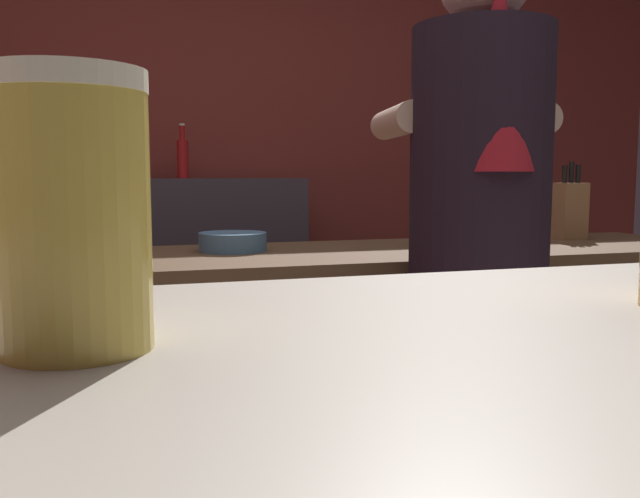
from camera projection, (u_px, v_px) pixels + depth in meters
wall_back at (218, 137)px, 3.45m from camera, size 5.20×0.10×2.70m
prep_counter at (404, 392)px, 2.15m from camera, size 2.10×0.60×0.93m
back_shelf at (214, 297)px, 3.25m from camera, size 0.86×0.36×1.14m
bartender at (479, 239)px, 1.65m from camera, size 0.47×0.54×1.73m
knife_block at (570, 210)px, 2.39m from camera, size 0.10×0.08×0.27m
mixing_bowl at (233, 242)px, 2.02m from camera, size 0.20×0.20×0.06m
chefs_knife at (491, 246)px, 2.13m from camera, size 0.24×0.12×0.01m
pint_glass_near at (73, 212)px, 0.31m from camera, size 0.07×0.07×0.13m
bottle_olive_oil at (183, 157)px, 3.17m from camera, size 0.05×0.05×0.26m
bottle_vinegar at (130, 164)px, 3.09m from camera, size 0.06×0.06×0.17m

